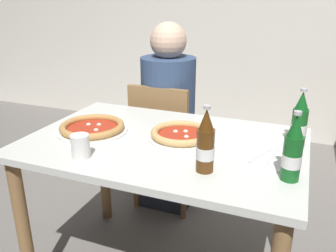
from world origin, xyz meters
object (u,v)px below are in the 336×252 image
(beer_bottle_center, at_px, (206,144))
(paper_cup, at_px, (80,146))
(beer_bottle_left, at_px, (293,152))
(beer_bottle_right, at_px, (299,122))
(diner_seated, at_px, (168,122))
(chair_behind_table, at_px, (165,140))
(dining_table_main, at_px, (164,164))
(napkin_with_cutlery, at_px, (266,157))
(pizza_marinara_far, at_px, (92,128))
(pizza_margherita_near, at_px, (181,135))

(beer_bottle_center, relative_size, paper_cup, 2.60)
(beer_bottle_left, distance_m, beer_bottle_right, 0.32)
(diner_seated, xyz_separation_m, beer_bottle_right, (0.78, -0.50, 0.27))
(chair_behind_table, bearing_deg, beer_bottle_left, 136.40)
(chair_behind_table, relative_size, beer_bottle_right, 3.44)
(dining_table_main, xyz_separation_m, beer_bottle_right, (0.54, 0.16, 0.22))
(dining_table_main, distance_m, paper_cup, 0.40)
(chair_behind_table, height_order, napkin_with_cutlery, chair_behind_table)
(pizza_marinara_far, bearing_deg, beer_bottle_right, 12.02)
(beer_bottle_right, distance_m, napkin_with_cutlery, 0.23)
(beer_bottle_center, bearing_deg, pizza_marinara_far, 163.05)
(pizza_margherita_near, distance_m, pizza_marinara_far, 0.42)
(beer_bottle_right, xyz_separation_m, paper_cup, (-0.78, -0.44, -0.06))
(beer_bottle_center, bearing_deg, pizza_margherita_near, 125.39)
(pizza_marinara_far, relative_size, beer_bottle_right, 1.31)
(chair_behind_table, xyz_separation_m, diner_seated, (0.00, 0.05, 0.10))
(dining_table_main, height_order, pizza_margherita_near, pizza_margherita_near)
(diner_seated, bearing_deg, dining_table_main, -70.03)
(pizza_marinara_far, bearing_deg, diner_seated, 81.12)
(diner_seated, height_order, pizza_margherita_near, diner_seated)
(chair_behind_table, height_order, paper_cup, chair_behind_table)
(chair_behind_table, xyz_separation_m, beer_bottle_left, (0.78, -0.77, 0.37))
(pizza_margherita_near, relative_size, beer_bottle_center, 1.19)
(chair_behind_table, bearing_deg, dining_table_main, 112.91)
(beer_bottle_center, distance_m, paper_cup, 0.49)
(chair_behind_table, distance_m, napkin_with_cutlery, 0.96)
(pizza_margherita_near, distance_m, beer_bottle_left, 0.52)
(pizza_margherita_near, bearing_deg, paper_cup, -132.75)
(chair_behind_table, relative_size, pizza_marinara_far, 2.62)
(pizza_margherita_near, bearing_deg, diner_seated, 116.34)
(diner_seated, relative_size, paper_cup, 12.73)
(diner_seated, bearing_deg, beer_bottle_right, -32.47)
(paper_cup, bearing_deg, chair_behind_table, 90.46)
(pizza_margherita_near, bearing_deg, pizza_marinara_far, -170.06)
(dining_table_main, distance_m, chair_behind_table, 0.67)
(dining_table_main, xyz_separation_m, diner_seated, (-0.24, 0.66, -0.05))
(diner_seated, height_order, beer_bottle_center, diner_seated)
(dining_table_main, height_order, napkin_with_cutlery, napkin_with_cutlery)
(beer_bottle_right, height_order, napkin_with_cutlery, beer_bottle_right)
(pizza_marinara_far, bearing_deg, chair_behind_table, 80.57)
(beer_bottle_left, xyz_separation_m, beer_bottle_right, (0.01, 0.32, 0.00))
(beer_bottle_center, xyz_separation_m, beer_bottle_right, (0.30, 0.37, 0.00))
(chair_behind_table, distance_m, paper_cup, 0.95)
(diner_seated, bearing_deg, pizza_marinara_far, -98.88)
(beer_bottle_center, xyz_separation_m, paper_cup, (-0.48, -0.07, -0.06))
(diner_seated, distance_m, pizza_marinara_far, 0.72)
(diner_seated, bearing_deg, beer_bottle_center, -60.85)
(pizza_margherita_near, height_order, beer_bottle_center, beer_bottle_center)
(napkin_with_cutlery, height_order, paper_cup, paper_cup)
(beer_bottle_left, bearing_deg, chair_behind_table, 135.11)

